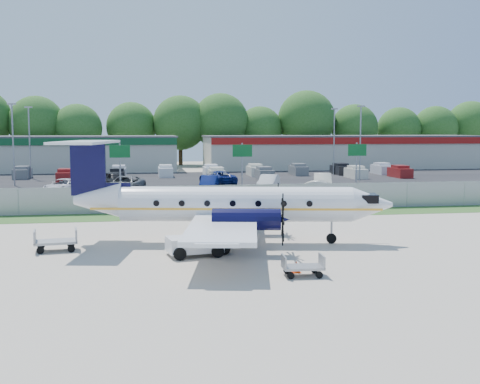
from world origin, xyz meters
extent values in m
plane|color=#B3A897|center=(0.00, 0.00, 0.00)|extent=(170.00, 170.00, 0.00)
cube|color=#2D561E|center=(0.00, 12.00, 0.01)|extent=(170.00, 4.00, 0.02)
cube|color=black|center=(0.00, 19.00, 0.01)|extent=(170.00, 8.00, 0.02)
cube|color=black|center=(0.00, 40.00, 0.01)|extent=(170.00, 32.00, 0.02)
cube|color=gray|center=(0.00, 14.00, 1.00)|extent=(120.00, 0.02, 1.90)
cube|color=gray|center=(0.00, 14.00, 1.98)|extent=(120.00, 0.06, 0.06)
cube|color=gray|center=(0.00, 14.00, 0.05)|extent=(120.00, 0.06, 0.06)
cube|color=beige|center=(-24.00, 62.00, 2.50)|extent=(46.00, 12.00, 5.00)
cube|color=#474749|center=(-24.00, 62.00, 5.12)|extent=(46.40, 12.40, 0.24)
cube|color=#0F4723|center=(-24.00, 55.90, 4.50)|extent=(46.00, 0.20, 1.00)
cube|color=beige|center=(26.00, 62.00, 2.50)|extent=(44.00, 12.00, 5.00)
cube|color=#474749|center=(26.00, 62.00, 5.12)|extent=(44.40, 12.40, 0.24)
cube|color=maroon|center=(26.00, 55.90, 4.50)|extent=(44.00, 0.20, 1.00)
cylinder|color=gray|center=(-8.00, 23.00, 2.50)|extent=(0.14, 0.14, 5.00)
cube|color=#0C5923|center=(-8.00, 22.85, 4.30)|extent=(1.80, 0.08, 1.10)
cylinder|color=gray|center=(3.00, 23.00, 2.50)|extent=(0.14, 0.14, 5.00)
cube|color=#0C5923|center=(3.00, 22.85, 4.30)|extent=(1.80, 0.08, 1.10)
cylinder|color=gray|center=(14.00, 23.00, 2.50)|extent=(0.14, 0.14, 5.00)
cube|color=#0C5923|center=(14.00, 22.85, 4.30)|extent=(1.80, 0.08, 1.10)
cylinder|color=gray|center=(-20.00, 38.00, 4.50)|extent=(0.18, 0.18, 9.00)
cube|color=gray|center=(-20.00, 38.00, 9.00)|extent=(0.90, 0.35, 0.18)
cylinder|color=gray|center=(20.00, 38.00, 4.50)|extent=(0.18, 0.18, 9.00)
cube|color=gray|center=(20.00, 38.00, 9.00)|extent=(0.90, 0.35, 0.18)
cylinder|color=gray|center=(-20.00, 48.00, 4.50)|extent=(0.18, 0.18, 9.00)
cube|color=gray|center=(-20.00, 48.00, 9.00)|extent=(0.90, 0.35, 0.18)
cylinder|color=gray|center=(20.00, 48.00, 4.50)|extent=(0.18, 0.18, 9.00)
cube|color=gray|center=(20.00, 48.00, 9.00)|extent=(0.90, 0.35, 0.18)
cylinder|color=white|center=(-1.05, 0.97, 2.17)|extent=(12.75, 4.22, 1.92)
cone|color=white|center=(6.24, -0.41, 2.17)|extent=(2.54, 2.30, 1.92)
cone|color=white|center=(-8.54, 2.38, 2.37)|extent=(2.93, 2.37, 1.92)
cube|color=black|center=(6.04, -0.37, 2.52)|extent=(1.14, 1.46, 0.45)
cube|color=white|center=(-1.55, 1.06, 1.62)|extent=(6.47, 18.06, 0.22)
cylinder|color=black|center=(-1.00, -2.02, 1.77)|extent=(3.58, 1.73, 1.11)
cylinder|color=black|center=(0.09, 3.73, 1.77)|extent=(3.58, 1.73, 1.11)
cube|color=black|center=(-9.03, 2.47, 4.09)|extent=(1.92, 0.53, 2.93)
cube|color=white|center=(-9.13, 2.49, 5.55)|extent=(3.54, 6.60, 0.14)
cylinder|color=gray|center=(4.11, -0.01, 0.66)|extent=(0.12, 0.12, 1.31)
cylinder|color=black|center=(4.11, -0.01, 0.28)|extent=(0.59, 0.28, 0.57)
cylinder|color=black|center=(-2.09, -1.82, 0.32)|extent=(0.71, 0.52, 0.65)
cylinder|color=black|center=(-1.00, 3.94, 0.32)|extent=(0.71, 0.52, 0.65)
cube|color=white|center=(-3.61, -1.94, 0.58)|extent=(2.88, 2.03, 0.74)
cube|color=white|center=(-3.09, -1.85, 1.16)|extent=(1.39, 1.56, 0.53)
cube|color=black|center=(-2.62, -1.77, 1.18)|extent=(0.39, 1.18, 0.42)
cylinder|color=black|center=(-4.41, -2.92, 0.32)|extent=(0.67, 0.34, 0.63)
cylinder|color=black|center=(-4.70, -1.30, 0.32)|extent=(0.67, 0.34, 0.63)
cylinder|color=black|center=(-2.53, -2.59, 0.32)|extent=(0.67, 0.34, 0.63)
cylinder|color=black|center=(-2.82, -0.96, 0.32)|extent=(0.67, 0.34, 0.63)
cube|color=gray|center=(-10.57, 0.35, 0.48)|extent=(2.29, 1.54, 0.13)
cube|color=gray|center=(-11.59, 0.22, 0.81)|extent=(0.25, 1.29, 0.64)
cube|color=gray|center=(-9.56, 0.48, 0.81)|extent=(0.25, 1.29, 0.64)
cylinder|color=black|center=(-11.25, -0.33, 0.19)|extent=(0.40, 0.18, 0.39)
cylinder|color=black|center=(-11.39, 0.84, 0.19)|extent=(0.40, 0.18, 0.39)
cylinder|color=black|center=(-9.75, -0.14, 0.19)|extent=(0.40, 0.18, 0.39)
cylinder|color=black|center=(-9.90, 1.03, 0.19)|extent=(0.40, 0.18, 0.39)
cube|color=gray|center=(0.60, -6.90, 0.39)|extent=(1.80, 1.15, 0.10)
cube|color=gray|center=(-0.23, -6.85, 0.65)|extent=(0.13, 1.05, 0.52)
cube|color=gray|center=(1.42, -6.95, 0.65)|extent=(0.13, 1.05, 0.52)
cylinder|color=black|center=(-0.04, -7.34, 0.16)|extent=(0.32, 0.12, 0.31)
cylinder|color=black|center=(0.02, -6.38, 0.16)|extent=(0.32, 0.12, 0.31)
cylinder|color=black|center=(1.18, -7.41, 0.16)|extent=(0.32, 0.12, 0.31)
cylinder|color=black|center=(1.23, -6.46, 0.16)|extent=(0.32, 0.12, 0.31)
cone|color=#F63D07|center=(0.49, -6.22, 0.26)|extent=(0.35, 0.35, 0.53)
cube|color=#F63D07|center=(0.49, -6.22, 0.01)|extent=(0.37, 0.37, 0.03)
cone|color=#F63D07|center=(-6.23, 13.35, 0.28)|extent=(0.38, 0.38, 0.57)
cube|color=#F63D07|center=(-6.23, 13.35, 0.02)|extent=(0.40, 0.40, 0.03)
imported|color=beige|center=(9.05, 20.81, 0.00)|extent=(5.22, 3.55, 1.63)
imported|color=silver|center=(-13.58, 28.44, 0.00)|extent=(4.13, 5.88, 1.49)
imported|color=#595B5E|center=(-7.72, 28.76, 0.00)|extent=(4.33, 6.44, 1.64)
imported|color=navy|center=(0.72, 29.87, 0.00)|extent=(2.50, 4.77, 1.49)
imported|color=silver|center=(6.77, 28.90, 0.00)|extent=(3.35, 5.11, 1.59)
imported|color=beige|center=(12.41, 28.52, 0.00)|extent=(3.09, 5.40, 1.68)
imported|color=black|center=(-9.27, 35.28, 0.00)|extent=(3.92, 5.37, 1.70)
imported|color=navy|center=(2.24, 35.11, 0.00)|extent=(4.15, 6.40, 1.64)
camera|label=1|loc=(-6.16, -31.34, 6.28)|focal=45.00mm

